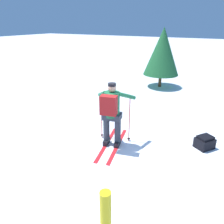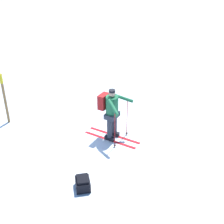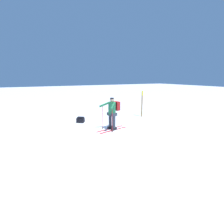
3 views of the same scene
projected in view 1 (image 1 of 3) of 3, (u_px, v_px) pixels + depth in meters
name	position (u px, v px, depth m)	size (l,w,h in m)	color
ground_plane	(114.00, 159.00, 4.86)	(80.00, 80.00, 0.00)	white
skier	(112.00, 111.00, 5.05)	(1.74, 0.95, 1.57)	red
dropped_backpack	(205.00, 142.00, 5.25)	(0.52, 0.50, 0.31)	black
pine_tree	(162.00, 51.00, 9.64)	(1.58, 1.58, 2.64)	#4C331E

